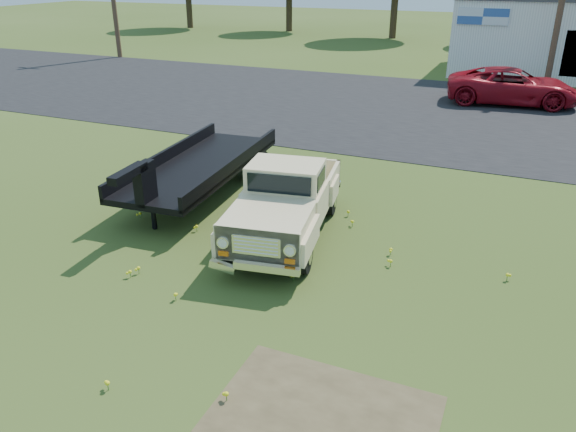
% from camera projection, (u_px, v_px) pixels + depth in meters
% --- Properties ---
extents(ground, '(140.00, 140.00, 0.00)m').
position_uv_depth(ground, '(304.00, 286.00, 10.73)').
color(ground, '#374B18').
rests_on(ground, ground).
extents(asphalt_lot, '(90.00, 14.00, 0.02)m').
position_uv_depth(asphalt_lot, '(439.00, 112.00, 23.28)').
color(asphalt_lot, black).
rests_on(asphalt_lot, ground).
extents(dirt_patch_a, '(3.00, 2.00, 0.01)m').
position_uv_depth(dirt_patch_a, '(324.00, 414.00, 7.67)').
color(dirt_patch_a, '#493F27').
rests_on(dirt_patch_a, ground).
extents(dirt_patch_b, '(2.20, 1.60, 0.01)m').
position_uv_depth(dirt_patch_b, '(283.00, 204.00, 14.38)').
color(dirt_patch_b, '#493F27').
rests_on(dirt_patch_b, ground).
extents(vintage_pickup_truck, '(2.64, 5.06, 1.75)m').
position_uv_depth(vintage_pickup_truck, '(286.00, 201.00, 12.33)').
color(vintage_pickup_truck, beige).
rests_on(vintage_pickup_truck, ground).
extents(flatbed_trailer, '(2.59, 6.47, 1.73)m').
position_uv_depth(flatbed_trailer, '(200.00, 162.00, 14.77)').
color(flatbed_trailer, black).
rests_on(flatbed_trailer, ground).
extents(red_pickup, '(5.74, 3.10, 1.53)m').
position_uv_depth(red_pickup, '(513.00, 87.00, 24.37)').
color(red_pickup, maroon).
rests_on(red_pickup, ground).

